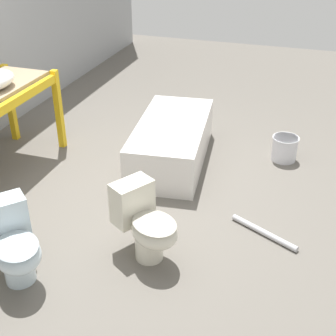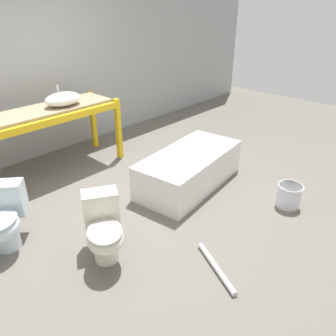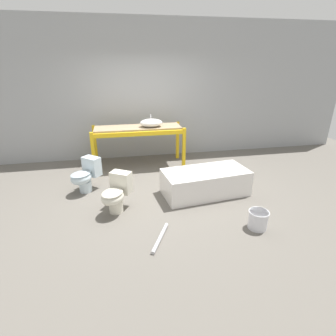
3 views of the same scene
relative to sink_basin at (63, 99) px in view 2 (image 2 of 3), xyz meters
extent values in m
plane|color=#666059|center=(-0.12, -1.19, -1.01)|extent=(12.00, 12.00, 0.00)
cube|color=#9EA0A3|center=(-0.12, 0.76, 0.59)|extent=(10.80, 0.08, 3.20)
cube|color=yellow|center=(0.69, -0.25, -0.55)|extent=(0.07, 0.07, 0.92)
cube|color=yellow|center=(0.69, 0.39, -0.55)|extent=(0.07, 0.07, 0.92)
cube|color=yellow|center=(-0.29, -0.25, -0.17)|extent=(1.97, 0.06, 0.09)
cube|color=yellow|center=(-0.29, 0.39, -0.17)|extent=(1.97, 0.06, 0.09)
cube|color=#998466|center=(-0.29, 0.07, -0.11)|extent=(1.90, 0.57, 0.04)
ellipsoid|color=white|center=(0.00, 0.00, 0.00)|extent=(0.50, 0.35, 0.18)
cylinder|color=silver|center=(0.00, 0.10, 0.13)|extent=(0.02, 0.02, 0.08)
cube|color=white|center=(0.76, -1.58, -0.78)|extent=(1.60, 0.89, 0.46)
cube|color=beige|center=(0.76, -1.58, -0.65)|extent=(1.51, 0.80, 0.19)
cylinder|color=silver|center=(-0.85, -1.91, -0.91)|extent=(0.23, 0.23, 0.21)
ellipsoid|color=silver|center=(-0.89, -1.97, -0.71)|extent=(0.50, 0.52, 0.23)
ellipsoid|color=#B3AF9F|center=(-0.89, -1.97, -0.63)|extent=(0.47, 0.50, 0.03)
cube|color=silver|center=(-0.74, -1.73, -0.58)|extent=(0.38, 0.33, 0.36)
cylinder|color=silver|center=(-1.40, -1.07, -0.91)|extent=(0.23, 0.23, 0.21)
ellipsoid|color=silver|center=(-1.45, -1.12, -0.71)|extent=(0.52, 0.53, 0.23)
cube|color=silver|center=(-1.26, -0.91, -0.58)|extent=(0.37, 0.36, 0.36)
cylinder|color=silver|center=(1.17, -2.76, -0.87)|extent=(0.27, 0.27, 0.27)
cylinder|color=silver|center=(1.17, -2.76, -0.75)|extent=(0.29, 0.29, 0.02)
cylinder|color=#B7B7BC|center=(-0.27, -2.75, -0.99)|extent=(0.34, 0.61, 0.05)
camera|label=1|loc=(-3.60, -2.98, 1.51)|focal=50.00mm
camera|label=2|loc=(-2.19, -3.95, 1.17)|focal=35.00mm
camera|label=3|loc=(-0.72, -5.69, 1.26)|focal=28.00mm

